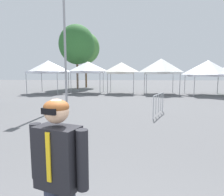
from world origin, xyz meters
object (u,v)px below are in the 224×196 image
at_px(canopy_tent_behind_right, 121,68).
at_px(crowd_barrier_mid_lot, 159,100).
at_px(person_foreground, 59,175).
at_px(canopy_tent_far_left, 161,66).
at_px(canopy_tent_behind_left, 208,68).
at_px(canopy_tent_left_of_center, 88,67).
at_px(tree_behind_tents_left, 86,48).
at_px(canopy_tent_far_right, 48,67).
at_px(tree_behind_tents_right, 77,45).
at_px(light_pole_near_lift, 65,31).

xyz_separation_m(canopy_tent_behind_right, crowd_barrier_mid_lot, (2.21, -10.92, -1.94)).
distance_m(canopy_tent_behind_right, crowd_barrier_mid_lot, 11.31).
bearing_deg(crowd_barrier_mid_lot, person_foreground, -105.76).
relative_size(canopy_tent_far_left, canopy_tent_behind_left, 1.00).
relative_size(canopy_tent_left_of_center, canopy_tent_far_left, 0.93).
xyz_separation_m(canopy_tent_left_of_center, person_foreground, (3.65, -18.87, -1.76)).
relative_size(person_foreground, crowd_barrier_mid_lot, 0.91).
xyz_separation_m(canopy_tent_left_of_center, canopy_tent_behind_right, (3.64, -0.14, -0.10)).
distance_m(canopy_tent_behind_right, canopy_tent_behind_left, 8.52).
relative_size(person_foreground, tree_behind_tents_left, 0.21).
bearing_deg(canopy_tent_far_right, tree_behind_tents_right, 79.32).
distance_m(canopy_tent_far_left, crowd_barrier_mid_lot, 11.10).
bearing_deg(person_foreground, canopy_tent_behind_right, 90.04).
xyz_separation_m(canopy_tent_far_right, person_foreground, (7.84, -18.28, -1.79)).
bearing_deg(tree_behind_tents_right, tree_behind_tents_left, 76.41).
xyz_separation_m(canopy_tent_far_left, canopy_tent_behind_left, (4.33, -0.90, -0.26)).
bearing_deg(canopy_tent_behind_left, person_foreground, -115.56).
xyz_separation_m(canopy_tent_far_left, person_foreground, (-4.11, -18.53, -1.83)).
bearing_deg(tree_behind_tents_left, canopy_tent_far_right, -101.50).
bearing_deg(canopy_tent_behind_left, canopy_tent_left_of_center, 174.17).
relative_size(canopy_tent_far_left, person_foreground, 2.06).
relative_size(canopy_tent_left_of_center, person_foreground, 1.92).
bearing_deg(canopy_tent_far_left, tree_behind_tents_left, 136.61).
xyz_separation_m(canopy_tent_far_right, crowd_barrier_mid_lot, (10.05, -10.48, -2.07)).
bearing_deg(canopy_tent_behind_left, crowd_barrier_mid_lot, -122.37).
distance_m(tree_behind_tents_left, crowd_barrier_mid_lot, 22.38).
distance_m(canopy_tent_left_of_center, canopy_tent_behind_right, 3.65).
relative_size(canopy_tent_behind_right, tree_behind_tents_left, 0.39).
bearing_deg(canopy_tent_behind_right, canopy_tent_left_of_center, 177.74).
height_order(canopy_tent_far_right, canopy_tent_far_left, canopy_tent_far_left).
relative_size(canopy_tent_left_of_center, tree_behind_tents_left, 0.40).
distance_m(canopy_tent_far_right, crowd_barrier_mid_lot, 14.66).
height_order(canopy_tent_behind_left, tree_behind_tents_right, tree_behind_tents_right).
distance_m(light_pole_near_lift, crowd_barrier_mid_lot, 6.99).
distance_m(canopy_tent_behind_right, tree_behind_tents_left, 11.47).
xyz_separation_m(light_pole_near_lift, tree_behind_tents_right, (-3.34, 15.28, 1.58)).
xyz_separation_m(canopy_tent_behind_right, canopy_tent_far_left, (4.12, -0.19, 0.17)).
xyz_separation_m(person_foreground, tree_behind_tents_left, (-5.87, 27.97, 5.08)).
bearing_deg(tree_behind_tents_right, canopy_tent_far_left, -32.25).
bearing_deg(canopy_tent_far_left, canopy_tent_behind_right, 177.35).
xyz_separation_m(canopy_tent_left_of_center, canopy_tent_behind_left, (12.09, -1.23, -0.18)).
height_order(canopy_tent_far_right, person_foreground, canopy_tent_far_right).
relative_size(canopy_tent_far_right, canopy_tent_left_of_center, 1.03).
bearing_deg(canopy_tent_left_of_center, tree_behind_tents_left, 103.70).
xyz_separation_m(tree_behind_tents_right, crowd_barrier_mid_lot, (8.73, -17.44, -5.46)).
relative_size(light_pole_near_lift, tree_behind_tents_left, 0.96).
distance_m(canopy_tent_behind_right, person_foreground, 18.80).
height_order(canopy_tent_far_left, canopy_tent_behind_left, canopy_tent_far_left).
bearing_deg(canopy_tent_behind_right, tree_behind_tents_right, 134.98).
bearing_deg(canopy_tent_left_of_center, canopy_tent_behind_right, -2.26).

